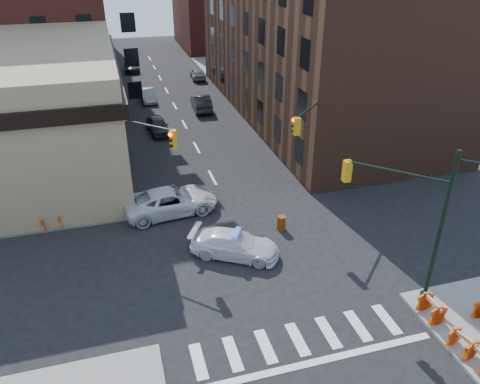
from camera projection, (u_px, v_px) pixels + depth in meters
ground at (252, 253)px, 26.60m from camera, size 140.00×140.00×0.00m
sidewalk_ne at (347, 79)px, 59.86m from camera, size 34.00×54.50×0.15m
commercial_row_ne at (311, 42)px, 45.48m from camera, size 14.00×34.00×14.00m
filler_ne at (228, 8)px, 76.22m from camera, size 16.00×16.00×12.00m
signal_pole_se at (416, 217)px, 21.21m from camera, size 5.40×5.27×8.00m
signal_pole_nw at (132, 158)px, 27.64m from camera, size 3.58×3.67×8.00m
signal_pole_ne at (314, 138)px, 30.49m from camera, size 3.67×3.58×8.00m
tree_ne_near at (247, 73)px, 48.77m from camera, size 3.00×3.00×4.85m
tree_ne_far at (227, 57)px, 55.53m from camera, size 3.00×3.00×4.85m
police_car at (235, 244)px, 26.09m from camera, size 5.34×4.23×1.45m
pickup at (171, 201)px, 30.21m from camera, size 6.32×3.45×1.68m
parked_car_wnear at (158, 126)px, 42.85m from camera, size 2.06×4.40×1.46m
parked_car_wfar at (148, 95)px, 51.39m from camera, size 1.52×4.15×1.36m
parked_car_wdeep at (132, 66)px, 63.33m from camera, size 2.14×4.90×1.40m
parked_car_enear at (201, 102)px, 48.70m from camera, size 1.99×5.01×1.62m
parked_car_efar at (198, 73)px, 59.65m from camera, size 1.92×4.28×1.43m
pedestrian_a at (61, 193)px, 30.54m from camera, size 0.87×0.77×2.00m
pedestrian_b at (83, 210)px, 29.00m from camera, size 0.81×0.64×1.62m
pedestrian_c at (58, 212)px, 28.68m from camera, size 1.04×0.85×1.66m
barrel_road at (281, 223)px, 28.56m from camera, size 0.68×0.68×0.93m
barrel_bank at (144, 211)px, 29.77m from camera, size 0.64×0.64×0.96m
barricade_se_a at (431, 309)px, 21.64m from camera, size 0.67×1.33×1.00m
barricade_se_b at (463, 344)px, 19.84m from camera, size 0.86×1.30×0.90m
barricade_se_d at (478, 358)px, 19.18m from camera, size 0.66×1.18×0.85m
barricade_nw_a at (116, 196)px, 31.37m from camera, size 1.19×0.61×0.89m
barricade_nw_b at (51, 221)px, 28.42m from camera, size 1.41×0.85×0.99m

